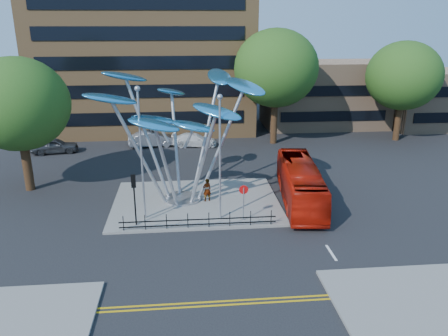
{
  "coord_description": "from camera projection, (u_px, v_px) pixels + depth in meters",
  "views": [
    {
      "loc": [
        -1.76,
        -23.58,
        12.62
      ],
      "look_at": [
        0.86,
        4.0,
        3.33
      ],
      "focal_mm": 35.0,
      "sensor_mm": 36.0,
      "label": 1
    }
  ],
  "objects": [
    {
      "name": "tree_right",
      "position": [
        276.0,
        68.0,
        45.36
      ],
      "size": [
        8.8,
        8.8,
        12.11
      ],
      "color": "black",
      "rests_on": "ground"
    },
    {
      "name": "parked_car_mid",
      "position": [
        152.0,
        139.0,
        46.3
      ],
      "size": [
        5.2,
        2.5,
        1.65
      ],
      "primitive_type": "imported",
      "rotation": [
        0.0,
        0.0,
        1.73
      ],
      "color": "#999BA1",
      "rests_on": "ground"
    },
    {
      "name": "brick_tower",
      "position": [
        144.0,
        1.0,
        51.33
      ],
      "size": [
        25.0,
        15.0,
        30.0
      ],
      "primitive_type": "cube",
      "color": "olive",
      "rests_on": "ground"
    },
    {
      "name": "ground",
      "position": [
        216.0,
        241.0,
        26.43
      ],
      "size": [
        120.0,
        120.0,
        0.0
      ],
      "primitive_type": "plane",
      "color": "black",
      "rests_on": "ground"
    },
    {
      "name": "parked_car_left",
      "position": [
        55.0,
        146.0,
        44.01
      ],
      "size": [
        4.76,
        2.55,
        1.54
      ],
      "primitive_type": "imported",
      "rotation": [
        0.0,
        0.0,
        1.74
      ],
      "color": "#383B3F",
      "rests_on": "ground"
    },
    {
      "name": "street_lamp_right",
      "position": [
        220.0,
        147.0,
        27.69
      ],
      "size": [
        0.36,
        0.36,
        8.3
      ],
      "color": "#9EA0A5",
      "rests_on": "traffic_island"
    },
    {
      "name": "traffic_island",
      "position": [
        196.0,
        202.0,
        31.98
      ],
      "size": [
        12.0,
        9.0,
        0.15
      ],
      "primitive_type": "cube",
      "color": "slate",
      "rests_on": "ground"
    },
    {
      "name": "no_entry_sign_island",
      "position": [
        244.0,
        197.0,
        28.41
      ],
      "size": [
        0.6,
        0.1,
        2.45
      ],
      "color": "#9EA0A5",
      "rests_on": "traffic_island"
    },
    {
      "name": "low_building_far",
      "position": [
        438.0,
        99.0,
        54.43
      ],
      "size": [
        12.0,
        8.0,
        7.0
      ],
      "primitive_type": "cube",
      "color": "tan",
      "rests_on": "ground"
    },
    {
      "name": "double_yellow_near",
      "position": [
        226.0,
        301.0,
        20.77
      ],
      "size": [
        40.0,
        0.12,
        0.01
      ],
      "primitive_type": "cube",
      "color": "gold",
      "rests_on": "ground"
    },
    {
      "name": "double_yellow_far",
      "position": [
        227.0,
        305.0,
        20.48
      ],
      "size": [
        40.0,
        0.12,
        0.01
      ],
      "primitive_type": "cube",
      "color": "gold",
      "rests_on": "ground"
    },
    {
      "name": "tree_far",
      "position": [
        404.0,
        76.0,
        46.9
      ],
      "size": [
        8.0,
        8.0,
        10.81
      ],
      "color": "black",
      "rests_on": "ground"
    },
    {
      "name": "pedestrian_railing_front",
      "position": [
        198.0,
        222.0,
        27.77
      ],
      "size": [
        10.0,
        0.06,
        1.0
      ],
      "color": "black",
      "rests_on": "traffic_island"
    },
    {
      "name": "leaf_sculpture",
      "position": [
        179.0,
        109.0,
        30.37
      ],
      "size": [
        12.72,
        9.54,
        9.51
      ],
      "color": "#9EA0A5",
      "rests_on": "traffic_island"
    },
    {
      "name": "low_building_near",
      "position": [
        324.0,
        94.0,
        54.91
      ],
      "size": [
        15.0,
        8.0,
        8.0
      ],
      "primitive_type": "cube",
      "color": "tan",
      "rests_on": "ground"
    },
    {
      "name": "traffic_light_island",
      "position": [
        134.0,
        189.0,
        27.51
      ],
      "size": [
        0.28,
        0.18,
        3.42
      ],
      "color": "black",
      "rests_on": "traffic_island"
    },
    {
      "name": "pedestrian",
      "position": [
        207.0,
        190.0,
        31.76
      ],
      "size": [
        0.72,
        0.58,
        1.72
      ],
      "primitive_type": "imported",
      "rotation": [
        0.0,
        0.0,
        3.44
      ],
      "color": "gray",
      "rests_on": "traffic_island"
    },
    {
      "name": "red_bus",
      "position": [
        300.0,
        183.0,
        31.86
      ],
      "size": [
        3.67,
        10.63,
        2.9
      ],
      "primitive_type": "imported",
      "rotation": [
        0.0,
        0.0,
        -0.12
      ],
      "color": "#B01508",
      "rests_on": "ground"
    },
    {
      "name": "street_lamp_left",
      "position": [
        141.0,
        143.0,
        27.63
      ],
      "size": [
        0.36,
        0.36,
        8.8
      ],
      "color": "#9EA0A5",
      "rests_on": "traffic_island"
    },
    {
      "name": "tree_left",
      "position": [
        18.0,
        104.0,
        32.45
      ],
      "size": [
        7.6,
        7.6,
        10.32
      ],
      "color": "black",
      "rests_on": "ground"
    },
    {
      "name": "parked_car_right",
      "position": [
        194.0,
        140.0,
        46.5
      ],
      "size": [
        4.92,
        2.53,
        1.37
      ],
      "primitive_type": "imported",
      "rotation": [
        0.0,
        0.0,
        1.44
      ],
      "color": "silver",
      "rests_on": "ground"
    }
  ]
}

